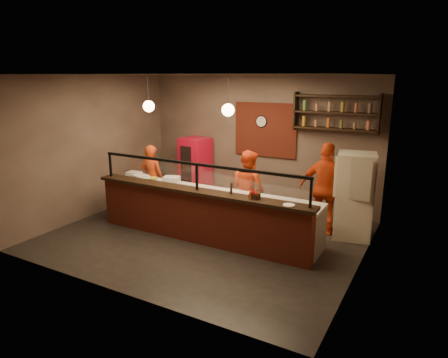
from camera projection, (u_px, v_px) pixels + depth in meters
The scene contains 29 objects.
floor at pixel (206, 236), 8.15m from camera, with size 6.00×6.00×0.00m, color black.
ceiling at pixel (204, 74), 7.35m from camera, with size 6.00×6.00×0.00m, color #39332C.
wall_back at pixel (258, 141), 9.87m from camera, with size 6.00×6.00×0.00m, color #705B52.
wall_left at pixel (94, 146), 9.16m from camera, with size 5.00×5.00×0.00m, color #705B52.
wall_right at pixel (365, 178), 6.34m from camera, with size 5.00×5.00×0.00m, color #705B52.
wall_front at pixel (112, 191), 5.63m from camera, with size 6.00×6.00×0.00m, color #705B52.
brick_patch at pixel (265, 130), 9.67m from camera, with size 1.60×0.04×1.30m, color maroon.
service_counter at pixel (198, 217), 7.77m from camera, with size 4.60×0.25×1.00m, color maroon.
counter_ledge at pixel (197, 191), 7.64m from camera, with size 4.70×0.37×0.06m, color black.
worktop_cabinet at pixel (211, 213), 8.22m from camera, with size 4.60×0.75×0.85m, color gray.
worktop at pixel (211, 192), 8.10m from camera, with size 4.60×0.75×0.05m, color white.
sneeze_guard at pixel (197, 174), 7.55m from camera, with size 4.50×0.05×0.52m.
wall_shelving at pixel (336, 113), 8.62m from camera, with size 1.84×0.28×0.85m.
wall_clock at pixel (262, 121), 9.66m from camera, with size 0.30×0.30×0.04m, color black.
pendant_left at pixel (149, 106), 8.38m from camera, with size 0.24×0.24×0.77m.
pendant_right at pixel (228, 110), 7.49m from camera, with size 0.24×0.24×0.77m.
cook_left at pixel (152, 177), 9.65m from camera, with size 0.58×0.38×1.59m, color red.
cook_mid at pixel (248, 189), 8.49m from camera, with size 0.81×0.63×1.68m, color red.
cook_right at pixel (326, 189), 8.09m from camera, with size 1.11×0.46×1.90m, color red.
fridge at pixel (354, 196), 7.90m from camera, with size 0.72×0.67×1.73m, color beige.
red_cooler at pixel (196, 168), 10.54m from camera, with size 0.69×0.63×1.61m, color red.
pizza_dough at pixel (227, 192), 8.01m from camera, with size 0.55×0.55×0.01m, color #ECE2C8.
prep_tub_a at pixel (134, 175), 9.09m from camera, with size 0.30×0.24×0.15m, color silver.
prep_tub_b at pixel (171, 180), 8.61m from camera, with size 0.33×0.26×0.16m, color silver.
prep_tub_c at pixel (140, 179), 8.75m from camera, with size 0.33×0.27×0.17m, color white.
rolling_pin at pixel (149, 178), 9.03m from camera, with size 0.07×0.07×0.39m, color gold.
condiment_caddy at pixel (255, 196), 7.08m from camera, with size 0.17×0.13×0.10m, color black.
pepper_mill at pixel (231, 188), 7.33m from camera, with size 0.05×0.05×0.21m, color black.
small_plate at pixel (289, 205), 6.71m from camera, with size 0.20×0.20×0.01m, color white.
Camera 1 is at (4.01, -6.46, 3.18)m, focal length 32.00 mm.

